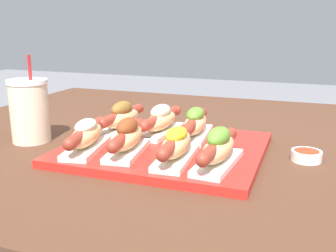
{
  "coord_description": "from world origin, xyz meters",
  "views": [
    {
      "loc": [
        0.34,
        -0.94,
        0.99
      ],
      "look_at": [
        0.03,
        -0.12,
        0.76
      ],
      "focal_mm": 42.0,
      "sensor_mm": 36.0,
      "label": 1
    }
  ],
  "objects_px": {
    "hot_dog_5": "(161,120)",
    "hot_dog_6": "(195,123)",
    "serving_tray": "(165,149)",
    "hot_dog_0": "(86,135)",
    "hot_dog_2": "(176,145)",
    "sauce_bowl": "(306,155)",
    "drink_cup": "(30,111)",
    "hot_dog_3": "(218,148)",
    "hot_dog_1": "(128,137)",
    "hot_dog_4": "(122,118)"
  },
  "relations": [
    {
      "from": "sauce_bowl",
      "to": "drink_cup",
      "type": "xyz_separation_m",
      "value": [
        -0.65,
        -0.08,
        0.07
      ]
    },
    {
      "from": "hot_dog_4",
      "to": "hot_dog_6",
      "type": "distance_m",
      "value": 0.19
    },
    {
      "from": "hot_dog_3",
      "to": "sauce_bowl",
      "type": "relative_size",
      "value": 3.23
    },
    {
      "from": "serving_tray",
      "to": "sauce_bowl",
      "type": "height_order",
      "value": "sauce_bowl"
    },
    {
      "from": "hot_dog_2",
      "to": "hot_dog_0",
      "type": "bearing_deg",
      "value": -178.52
    },
    {
      "from": "serving_tray",
      "to": "hot_dog_6",
      "type": "relative_size",
      "value": 2.08
    },
    {
      "from": "sauce_bowl",
      "to": "drink_cup",
      "type": "distance_m",
      "value": 0.66
    },
    {
      "from": "serving_tray",
      "to": "hot_dog_2",
      "type": "distance_m",
      "value": 0.11
    },
    {
      "from": "hot_dog_4",
      "to": "hot_dog_6",
      "type": "xyz_separation_m",
      "value": [
        0.19,
        0.01,
        -0.0
      ]
    },
    {
      "from": "hot_dog_5",
      "to": "drink_cup",
      "type": "xyz_separation_m",
      "value": [
        -0.3,
        -0.12,
        0.03
      ]
    },
    {
      "from": "serving_tray",
      "to": "hot_dog_2",
      "type": "relative_size",
      "value": 2.08
    },
    {
      "from": "hot_dog_0",
      "to": "serving_tray",
      "type": "bearing_deg",
      "value": 32.33
    },
    {
      "from": "hot_dog_0",
      "to": "sauce_bowl",
      "type": "xyz_separation_m",
      "value": [
        0.45,
        0.15,
        -0.04
      ]
    },
    {
      "from": "drink_cup",
      "to": "hot_dog_4",
      "type": "bearing_deg",
      "value": 28.33
    },
    {
      "from": "hot_dog_0",
      "to": "hot_dog_5",
      "type": "distance_m",
      "value": 0.21
    },
    {
      "from": "hot_dog_2",
      "to": "hot_dog_5",
      "type": "relative_size",
      "value": 1.0
    },
    {
      "from": "hot_dog_3",
      "to": "serving_tray",
      "type": "bearing_deg",
      "value": 148.17
    },
    {
      "from": "hot_dog_0",
      "to": "sauce_bowl",
      "type": "height_order",
      "value": "hot_dog_0"
    },
    {
      "from": "drink_cup",
      "to": "hot_dog_0",
      "type": "bearing_deg",
      "value": -17.67
    },
    {
      "from": "hot_dog_0",
      "to": "hot_dog_1",
      "type": "distance_m",
      "value": 0.09
    },
    {
      "from": "hot_dog_0",
      "to": "hot_dog_6",
      "type": "relative_size",
      "value": 0.99
    },
    {
      "from": "hot_dog_2",
      "to": "hot_dog_5",
      "type": "height_order",
      "value": "hot_dog_5"
    },
    {
      "from": "hot_dog_6",
      "to": "drink_cup",
      "type": "height_order",
      "value": "drink_cup"
    },
    {
      "from": "hot_dog_1",
      "to": "hot_dog_2",
      "type": "relative_size",
      "value": 0.99
    },
    {
      "from": "hot_dog_0",
      "to": "hot_dog_5",
      "type": "xyz_separation_m",
      "value": [
        0.1,
        0.18,
        0.0
      ]
    },
    {
      "from": "sauce_bowl",
      "to": "hot_dog_3",
      "type": "bearing_deg",
      "value": -138.84
    },
    {
      "from": "hot_dog_2",
      "to": "sauce_bowl",
      "type": "bearing_deg",
      "value": 29.56
    },
    {
      "from": "hot_dog_0",
      "to": "hot_dog_4",
      "type": "height_order",
      "value": "hot_dog_4"
    },
    {
      "from": "hot_dog_6",
      "to": "drink_cup",
      "type": "relative_size",
      "value": 0.97
    },
    {
      "from": "hot_dog_0",
      "to": "hot_dog_2",
      "type": "height_order",
      "value": "hot_dog_0"
    },
    {
      "from": "sauce_bowl",
      "to": "hot_dog_1",
      "type": "bearing_deg",
      "value": -160.08
    },
    {
      "from": "hot_dog_5",
      "to": "hot_dog_6",
      "type": "distance_m",
      "value": 0.09
    },
    {
      "from": "hot_dog_5",
      "to": "sauce_bowl",
      "type": "height_order",
      "value": "hot_dog_5"
    },
    {
      "from": "serving_tray",
      "to": "hot_dog_4",
      "type": "height_order",
      "value": "hot_dog_4"
    },
    {
      "from": "hot_dog_6",
      "to": "drink_cup",
      "type": "distance_m",
      "value": 0.41
    },
    {
      "from": "hot_dog_3",
      "to": "drink_cup",
      "type": "height_order",
      "value": "drink_cup"
    },
    {
      "from": "hot_dog_1",
      "to": "hot_dog_2",
      "type": "xyz_separation_m",
      "value": [
        0.11,
        -0.01,
        -0.0
      ]
    },
    {
      "from": "hot_dog_0",
      "to": "hot_dog_3",
      "type": "height_order",
      "value": "hot_dog_3"
    },
    {
      "from": "hot_dog_3",
      "to": "drink_cup",
      "type": "xyz_separation_m",
      "value": [
        -0.49,
        0.06,
        0.03
      ]
    },
    {
      "from": "hot_dog_1",
      "to": "hot_dog_2",
      "type": "bearing_deg",
      "value": -5.04
    },
    {
      "from": "hot_dog_0",
      "to": "sauce_bowl",
      "type": "bearing_deg",
      "value": 17.87
    },
    {
      "from": "hot_dog_2",
      "to": "hot_dog_6",
      "type": "xyz_separation_m",
      "value": [
        -0.01,
        0.17,
        0.0
      ]
    },
    {
      "from": "serving_tray",
      "to": "drink_cup",
      "type": "relative_size",
      "value": 2.03
    },
    {
      "from": "hot_dog_1",
      "to": "hot_dog_5",
      "type": "distance_m",
      "value": 0.16
    },
    {
      "from": "hot_dog_1",
      "to": "hot_dog_3",
      "type": "relative_size",
      "value": 0.99
    },
    {
      "from": "hot_dog_4",
      "to": "sauce_bowl",
      "type": "height_order",
      "value": "hot_dog_4"
    },
    {
      "from": "hot_dog_0",
      "to": "hot_dog_6",
      "type": "xyz_separation_m",
      "value": [
        0.19,
        0.18,
        0.0
      ]
    },
    {
      "from": "hot_dog_4",
      "to": "drink_cup",
      "type": "relative_size",
      "value": 0.98
    },
    {
      "from": "hot_dog_5",
      "to": "hot_dog_6",
      "type": "relative_size",
      "value": 1.0
    },
    {
      "from": "hot_dog_0",
      "to": "hot_dog_5",
      "type": "bearing_deg",
      "value": 59.79
    }
  ]
}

